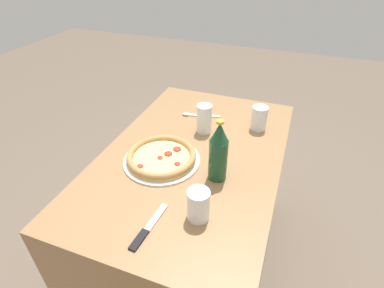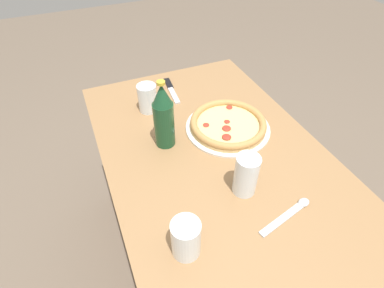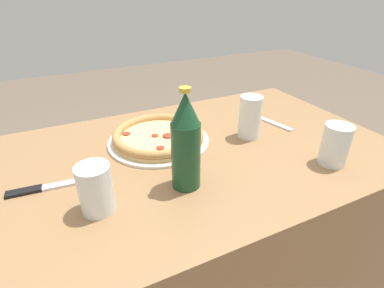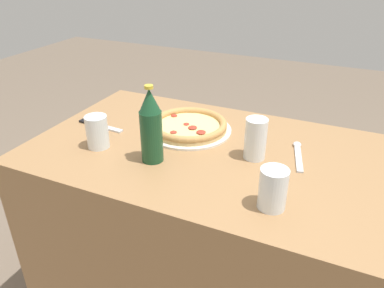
% 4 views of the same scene
% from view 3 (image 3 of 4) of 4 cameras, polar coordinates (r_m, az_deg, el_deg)
% --- Properties ---
extents(table, '(1.17, 0.74, 0.75)m').
position_cam_3_polar(table, '(1.15, 1.37, -17.66)').
color(table, '#997047').
rests_on(table, ground_plane).
extents(pizza_pepperoni, '(0.32, 0.32, 0.04)m').
position_cam_3_polar(pizza_pepperoni, '(0.95, -6.39, 1.45)').
color(pizza_pepperoni, silver).
rests_on(pizza_pepperoni, table).
extents(glass_red_wine, '(0.08, 0.08, 0.12)m').
position_cam_3_polar(glass_red_wine, '(0.91, 25.57, -0.41)').
color(glass_red_wine, white).
rests_on(glass_red_wine, table).
extents(glass_lemonade, '(0.08, 0.08, 0.11)m').
position_cam_3_polar(glass_lemonade, '(0.69, -17.83, -8.44)').
color(glass_lemonade, white).
rests_on(glass_lemonade, table).
extents(glass_mango_juice, '(0.07, 0.07, 0.14)m').
position_cam_3_polar(glass_mango_juice, '(0.98, 10.94, 4.62)').
color(glass_mango_juice, white).
rests_on(glass_mango_juice, table).
extents(beer_bottle, '(0.07, 0.07, 0.25)m').
position_cam_3_polar(beer_bottle, '(0.70, -1.20, 0.24)').
color(beer_bottle, '#194728').
rests_on(beer_bottle, table).
extents(knife, '(0.20, 0.04, 0.01)m').
position_cam_3_polar(knife, '(0.83, -25.95, -7.48)').
color(knife, black).
rests_on(knife, table).
extents(spoon, '(0.07, 0.20, 0.01)m').
position_cam_3_polar(spoon, '(1.13, 13.49, 4.68)').
color(spoon, silver).
rests_on(spoon, table).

